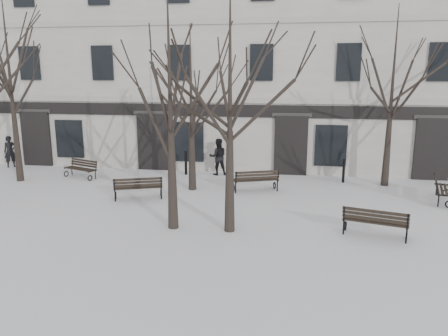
% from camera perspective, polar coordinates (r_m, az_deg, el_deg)
% --- Properties ---
extents(ground, '(100.00, 100.00, 0.00)m').
position_cam_1_polar(ground, '(14.69, -5.82, -7.42)').
color(ground, silver).
rests_on(ground, ground).
extents(building, '(40.40, 10.20, 11.40)m').
position_cam_1_polar(building, '(26.53, 1.38, 13.65)').
color(building, beige).
rests_on(building, ground).
extents(tree_1, '(5.32, 5.32, 7.60)m').
position_cam_1_polar(tree_1, '(13.58, -7.13, 11.41)').
color(tree_1, black).
rests_on(tree_1, ground).
extents(tree_2, '(5.36, 5.36, 7.65)m').
position_cam_1_polar(tree_2, '(13.21, 0.79, 11.62)').
color(tree_2, black).
rests_on(tree_2, ground).
extents(tree_4, '(6.00, 6.00, 8.58)m').
position_cam_1_polar(tree_4, '(21.93, -26.33, 12.23)').
color(tree_4, black).
rests_on(tree_4, ground).
extents(tree_5, '(4.81, 4.81, 6.88)m').
position_cam_1_polar(tree_5, '(18.29, -4.35, 10.31)').
color(tree_5, black).
rests_on(tree_5, ground).
extents(tree_6, '(5.41, 5.41, 7.72)m').
position_cam_1_polar(tree_6, '(20.23, 21.24, 11.23)').
color(tree_6, black).
rests_on(tree_6, ground).
extents(bench_1, '(1.99, 1.29, 0.95)m').
position_cam_1_polar(bench_1, '(17.61, -11.15, -2.44)').
color(bench_1, black).
rests_on(bench_1, ground).
extents(bench_2, '(2.02, 1.16, 0.97)m').
position_cam_1_polar(bench_2, '(14.17, 19.15, -6.57)').
color(bench_2, black).
rests_on(bench_2, ground).
extents(bench_3, '(1.81, 1.20, 0.87)m').
position_cam_1_polar(bench_3, '(21.93, -18.14, -0.01)').
color(bench_3, black).
rests_on(bench_3, ground).
extents(bench_4, '(2.01, 1.31, 0.97)m').
position_cam_1_polar(bench_4, '(18.49, 4.20, -1.50)').
color(bench_4, black).
rests_on(bench_4, ground).
extents(bench_5, '(1.10, 1.96, 0.94)m').
position_cam_1_polar(bench_5, '(19.09, 26.54, -2.41)').
color(bench_5, black).
rests_on(bench_5, ground).
extents(bollard_a, '(0.15, 0.15, 1.18)m').
position_cam_1_polar(bollard_a, '(21.54, -5.01, 0.79)').
color(bollard_a, black).
rests_on(bollard_a, ground).
extents(bollard_b, '(0.14, 0.14, 1.12)m').
position_cam_1_polar(bollard_b, '(20.65, 15.37, -0.21)').
color(bollard_b, black).
rests_on(bollard_b, ground).
extents(pedestrian_a, '(0.72, 0.70, 1.67)m').
position_cam_1_polar(pedestrian_a, '(25.88, -25.97, 0.12)').
color(pedestrian_a, black).
rests_on(pedestrian_a, ground).
extents(pedestrian_b, '(1.03, 0.90, 1.80)m').
position_cam_1_polar(pedestrian_b, '(21.57, -0.78, -0.87)').
color(pedestrian_b, black).
rests_on(pedestrian_b, ground).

